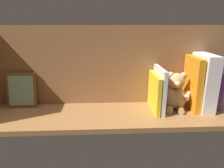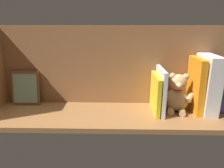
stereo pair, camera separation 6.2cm
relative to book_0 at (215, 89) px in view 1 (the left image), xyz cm
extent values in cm
cube|color=#9E6B3D|center=(49.97, 5.52, -9.89)|extent=(113.68, 29.79, 2.20)
cube|color=#905E39|center=(49.97, -7.12, 10.35)|extent=(113.68, 1.50, 38.28)
cube|color=purple|center=(0.00, 0.00, 0.00)|extent=(1.88, 11.94, 17.58)
cube|color=teal|center=(2.61, 0.29, 1.75)|extent=(2.39, 12.53, 21.07)
cube|color=white|center=(7.32, 2.53, 4.23)|extent=(6.08, 16.80, 26.04)
cube|color=orange|center=(12.20, 1.97, 3.58)|extent=(3.36, 15.88, 24.79)
ellipsoid|color=tan|center=(20.00, 2.23, -3.34)|extent=(12.24, 11.44, 10.89)
sphere|color=tan|center=(20.00, 2.23, 4.91)|extent=(7.49, 7.49, 7.49)
sphere|color=tan|center=(17.28, 2.89, 7.72)|extent=(2.89, 2.89, 2.89)
sphere|color=tan|center=(22.73, 1.56, 7.72)|extent=(2.89, 2.89, 2.89)
sphere|color=#DBB77F|center=(20.76, 5.32, 4.35)|extent=(2.89, 2.89, 2.89)
cylinder|color=tan|center=(15.30, 4.77, -1.44)|extent=(5.09, 5.87, 4.03)
cylinder|color=tan|center=(25.35, 2.33, -1.44)|extent=(3.13, 5.60, 4.03)
cylinder|color=tan|center=(18.72, 7.31, -7.34)|extent=(3.78, 4.65, 2.89)
cylinder|color=tan|center=(23.48, 6.15, -7.34)|extent=(3.78, 4.65, 2.89)
torus|color=red|center=(20.00, 2.23, 1.94)|extent=(6.00, 6.00, 0.85)
cube|color=silver|center=(28.11, 3.04, 1.32)|extent=(1.65, 18.03, 20.22)
cube|color=yellow|center=(30.27, 3.02, -0.17)|extent=(1.73, 17.98, 17.23)
cube|color=brown|center=(92.99, -3.80, -0.40)|extent=(13.73, 3.92, 16.96)
cube|color=#8CAD8C|center=(92.99, -3.08, -0.40)|extent=(11.54, 2.65, 14.14)
camera|label=1|loc=(54.08, 90.57, 31.20)|focal=32.63mm
camera|label=2|loc=(47.92, 90.65, 31.20)|focal=32.63mm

